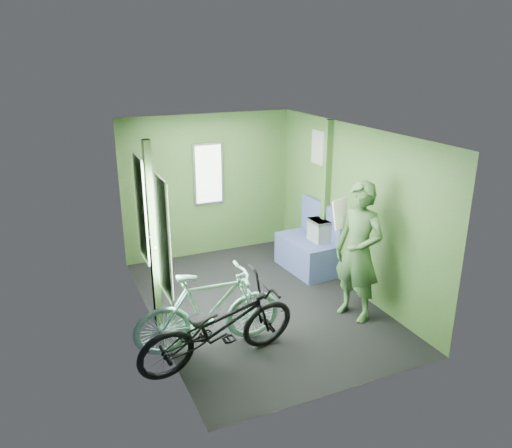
# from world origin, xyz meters

# --- Properties ---
(room) EXTENTS (4.00, 4.02, 2.31)m
(room) POSITION_xyz_m (-0.04, 0.04, 1.44)
(room) COLOR black
(room) RESTS_ON ground
(bicycle_black) EXTENTS (1.90, 1.02, 1.06)m
(bicycle_black) POSITION_xyz_m (-0.94, -1.08, 0.00)
(bicycle_black) COLOR black
(bicycle_black) RESTS_ON ground
(bicycle_mint) EXTENTS (1.73, 0.75, 1.08)m
(bicycle_mint) POSITION_xyz_m (-0.95, -0.77, 0.00)
(bicycle_mint) COLOR #8DCCBE
(bicycle_mint) RESTS_ON ground
(passenger) EXTENTS (0.62, 0.75, 1.76)m
(passenger) POSITION_xyz_m (0.98, -0.79, 0.88)
(passenger) COLOR #36552E
(passenger) RESTS_ON ground
(waste_box) EXTENTS (0.25, 0.34, 0.84)m
(waste_box) POSITION_xyz_m (1.26, 0.58, 0.42)
(waste_box) COLOR gray
(waste_box) RESTS_ON ground
(bench_seat) EXTENTS (0.62, 1.03, 1.05)m
(bench_seat) POSITION_xyz_m (1.15, 0.71, 0.31)
(bench_seat) COLOR navy
(bench_seat) RESTS_ON ground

